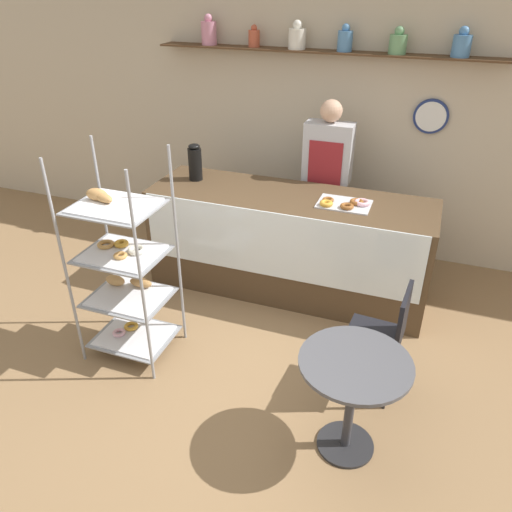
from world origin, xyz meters
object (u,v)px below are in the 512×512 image
Objects in this scene: pastry_rack at (124,270)px; person_worker at (326,180)px; coffee_carafe at (195,162)px; cafe_table at (353,384)px; cafe_chair at (387,331)px; donut_tray_counter at (346,203)px.

person_worker is (1.11, 1.89, 0.19)m from pastry_rack.
pastry_rack is 1.44m from coffee_carafe.
cafe_chair reaches higher than cafe_table.
cafe_chair is 2.42m from coffee_carafe.
cafe_chair is at bearing -30.45° from coffee_carafe.
cafe_table is 0.81× the size of cafe_chair.
coffee_carafe is (-1.17, -0.51, 0.21)m from person_worker.
cafe_chair is at bearing 5.63° from pastry_rack.
person_worker reaches higher than cafe_chair.
coffee_carafe is (-1.90, 1.77, 0.60)m from cafe_table.
person_worker is at bearing 59.48° from pastry_rack.
pastry_rack reaches higher than cafe_chair.
pastry_rack is 4.78× the size of coffee_carafe.
coffee_carafe reaches higher than donut_tray_counter.
coffee_carafe is 1.49m from donut_tray_counter.
person_worker is at bearing 116.63° from donut_tray_counter.
cafe_table is at bearing -43.07° from coffee_carafe.
person_worker is 3.79× the size of donut_tray_counter.
person_worker reaches higher than cafe_table.
cafe_table is 0.60m from cafe_chair.
coffee_carafe is at bearing -116.18° from cafe_chair.
cafe_chair is 1.99× the size of donut_tray_counter.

